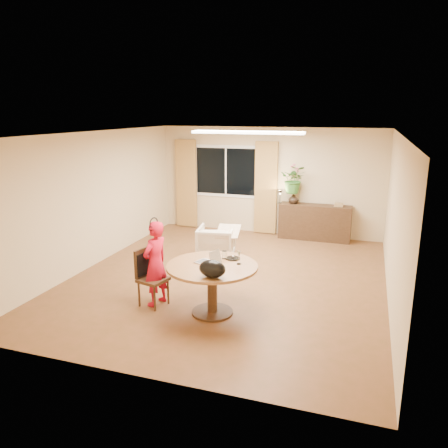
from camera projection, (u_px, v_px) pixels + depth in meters
name	position (u px, v px, depth m)	size (l,w,h in m)	color
floor	(228.00, 278.00, 8.01)	(6.50, 6.50, 0.00)	brown
ceiling	(229.00, 133.00, 7.36)	(6.50, 6.50, 0.00)	white
wall_back	(269.00, 181.00, 10.67)	(5.50, 5.50, 0.00)	#D1B888
wall_left	(95.00, 199.00, 8.52)	(6.50, 6.50, 0.00)	#D1B888
wall_right	(395.00, 221.00, 6.85)	(6.50, 6.50, 0.00)	#D1B888
window	(226.00, 171.00, 10.94)	(1.70, 0.03, 1.30)	white
curtain_left	(186.00, 184.00, 11.27)	(0.55, 0.08, 2.25)	olive
curtain_right	(266.00, 188.00, 10.64)	(0.55, 0.08, 2.25)	olive
ceiling_panel	(247.00, 132.00, 8.47)	(2.20, 0.35, 0.05)	white
dining_table	(212.00, 275.00, 6.46)	(1.35, 1.35, 0.77)	brown
dining_chair	(153.00, 278.00, 6.78)	(0.43, 0.39, 0.90)	#301E10
child	(155.00, 263.00, 6.77)	(0.32, 0.49, 1.35)	#BB2D0E
laptop	(207.00, 256.00, 6.47)	(0.35, 0.24, 0.24)	#B7B7BC
tumbler	(224.00, 255.00, 6.69)	(0.08, 0.08, 0.12)	white
wine_glass	(239.00, 257.00, 6.43)	(0.07, 0.07, 0.21)	white
pot_lid	(233.00, 258.00, 6.68)	(0.22, 0.22, 0.04)	white
handbag	(212.00, 269.00, 5.91)	(0.38, 0.22, 0.25)	black
armchair	(216.00, 242.00, 8.99)	(0.73, 0.75, 0.68)	beige
throw	(228.00, 228.00, 8.77)	(0.45, 0.55, 0.03)	beige
sideboard	(315.00, 222.00, 10.31)	(1.67, 0.41, 0.83)	#301E10
vase	(293.00, 198.00, 10.33)	(0.24, 0.24, 0.25)	black
bouquet	(294.00, 179.00, 10.22)	(0.59, 0.51, 0.66)	#286D2B
book_stack	(339.00, 205.00, 10.04)	(0.21, 0.16, 0.09)	olive
desk_lamp	(280.00, 196.00, 10.37)	(0.13, 0.13, 0.33)	black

